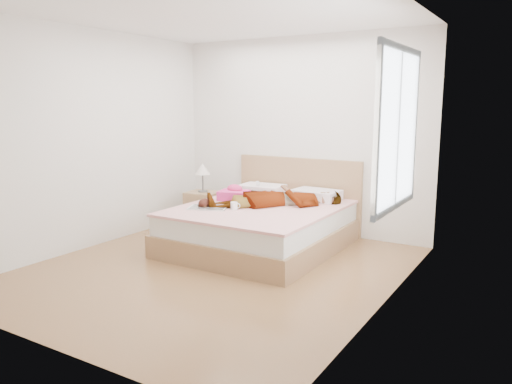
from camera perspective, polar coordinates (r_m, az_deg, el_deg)
ground at (r=5.33m, az=-4.80°, el=-8.81°), size 4.00×4.00×0.00m
woman at (r=6.06m, az=2.31°, el=-0.36°), size 1.70×1.55×0.23m
hair at (r=6.73m, az=-0.09°, el=0.07°), size 0.56×0.65×0.09m
phone at (r=6.64m, az=0.21°, el=1.02°), size 0.09×0.09×0.05m
room_shell at (r=4.54m, az=15.89°, el=6.92°), size 4.00×4.00×4.00m
bed at (r=6.08m, az=0.91°, el=-3.68°), size 1.80×2.08×1.00m
towel at (r=6.37m, az=-2.52°, el=-0.19°), size 0.42×0.37×0.19m
magazine at (r=5.88m, az=-5.50°, el=-1.76°), size 0.53×0.45×0.03m
coffee_mug at (r=5.77m, az=-2.50°, el=-1.58°), size 0.12×0.10×0.09m
plush_toy at (r=5.88m, az=-5.78°, el=-1.26°), size 0.17×0.23×0.12m
nightstand at (r=6.97m, az=-6.06°, el=-1.73°), size 0.46×0.42×0.91m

